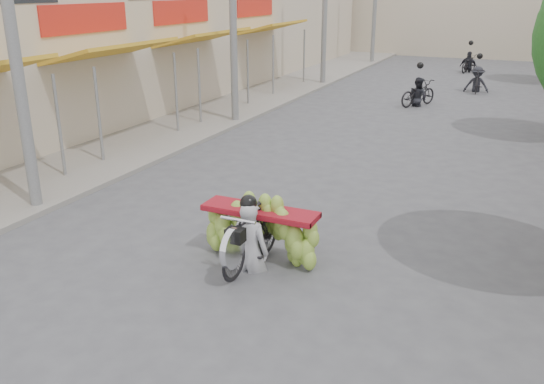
{
  "coord_description": "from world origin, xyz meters",
  "views": [
    {
      "loc": [
        3.81,
        -5.3,
        4.45
      ],
      "look_at": [
        -0.04,
        3.23,
        1.1
      ],
      "focal_mm": 38.0,
      "sensor_mm": 36.0,
      "label": 1
    }
  ],
  "objects": [
    {
      "name": "banana_motorbike",
      "position": [
        -0.09,
        2.59,
        0.73
      ],
      "size": [
        2.2,
        1.91,
        2.21
      ],
      "color": "black",
      "rests_on": "ground"
    },
    {
      "name": "ground",
      "position": [
        0.0,
        0.0,
        0.0
      ],
      "size": [
        120.0,
        120.0,
        0.0
      ],
      "primitive_type": "plane",
      "color": "#4F4F54",
      "rests_on": "ground"
    },
    {
      "name": "shophouse_row_left",
      "position": [
        -11.98,
        13.98,
        3.0
      ],
      "size": [
        9.77,
        40.0,
        6.0
      ],
      "color": "beige",
      "rests_on": "ground"
    },
    {
      "name": "utility_pole_mid",
      "position": [
        -5.4,
        12.0,
        4.03
      ],
      "size": [
        0.6,
        0.24,
        8.0
      ],
      "color": "slate",
      "rests_on": "ground"
    },
    {
      "name": "bg_motorbike_c",
      "position": [
        0.46,
        28.32,
        0.78
      ],
      "size": [
        1.08,
        1.79,
        1.95
      ],
      "color": "black",
      "rests_on": "ground"
    },
    {
      "name": "utility_pole_near",
      "position": [
        -5.4,
        3.0,
        4.03
      ],
      "size": [
        0.6,
        0.24,
        8.0
      ],
      "color": "slate",
      "rests_on": "ground"
    },
    {
      "name": "bg_motorbike_a",
      "position": [
        -0.25,
        17.63,
        0.72
      ],
      "size": [
        1.44,
        1.9,
        1.95
      ],
      "color": "black",
      "rests_on": "ground"
    },
    {
      "name": "bg_motorbike_b",
      "position": [
        1.53,
        21.86,
        0.83
      ],
      "size": [
        1.1,
        1.92,
        1.95
      ],
      "color": "black",
      "rests_on": "ground"
    },
    {
      "name": "far_building",
      "position": [
        0.0,
        38.0,
        3.5
      ],
      "size": [
        20.0,
        6.0,
        7.0
      ],
      "primitive_type": "cube",
      "color": "beige",
      "rests_on": "ground"
    },
    {
      "name": "sidewalk_left",
      "position": [
        -7.0,
        15.0,
        0.06
      ],
      "size": [
        4.0,
        60.0,
        0.12
      ],
      "primitive_type": "cube",
      "color": "gray",
      "rests_on": "ground"
    }
  ]
}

